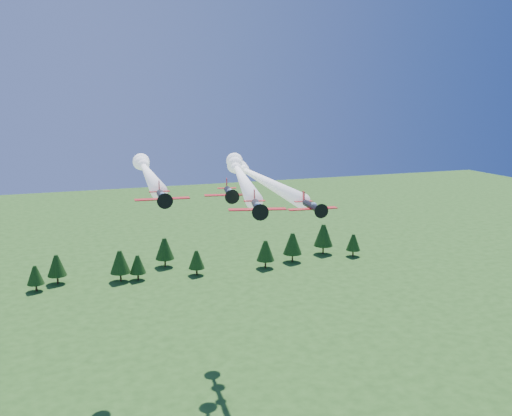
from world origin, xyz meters
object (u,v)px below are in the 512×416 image
object	(u,v)px
plane_left	(147,171)
plane_right	(257,177)
plane_lead	(240,175)
plane_slot	(229,192)

from	to	relation	value
plane_left	plane_right	distance (m)	23.77
plane_lead	plane_left	world-z (taller)	plane_left
plane_right	plane_lead	bearing A→B (deg)	-120.66
plane_lead	plane_right	bearing A→B (deg)	68.37
plane_left	plane_lead	bearing A→B (deg)	-17.18
plane_slot	plane_lead	bearing A→B (deg)	75.50
plane_slot	plane_right	bearing A→B (deg)	71.00
plane_left	plane_slot	world-z (taller)	plane_left
plane_left	plane_slot	bearing A→B (deg)	-57.46
plane_right	plane_slot	bearing A→B (deg)	-115.00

